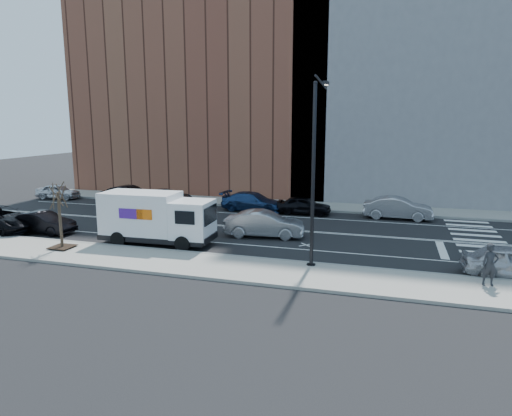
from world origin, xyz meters
The scene contains 22 objects.
ground centered at (0.00, 0.00, 0.00)m, with size 120.00×120.00×0.00m, color black.
sidewalk_near centered at (0.00, -8.80, 0.07)m, with size 44.00×3.60×0.15m, color gray.
sidewalk_far centered at (0.00, 8.80, 0.07)m, with size 44.00×3.60×0.15m, color gray.
curb_near centered at (0.00, -7.00, 0.08)m, with size 44.00×0.25×0.17m, color gray.
curb_far centered at (0.00, 7.00, 0.08)m, with size 44.00×0.25×0.17m, color gray.
crosswalk centered at (16.00, 0.00, 0.00)m, with size 3.00×14.00×0.01m, color white, non-canonical shape.
road_markings centered at (0.00, 0.00, 0.00)m, with size 40.00×8.60×0.01m, color white, non-canonical shape.
bldg_brick centered at (-8.00, 15.60, 11.00)m, with size 26.00×10.00×22.00m, color brown.
bldg_concrete centered at (12.00, 15.60, 13.00)m, with size 20.00×10.00×26.00m, color slate.
streetlight centered at (7.00, -6.91, 5.08)m, with size 0.44×4.02×9.34m.
street_tree centered at (-7.00, -8.40, 1.45)m, with size 1.20×1.20×3.75m.
fedex_van centered at (-2.55, -5.60, 1.62)m, with size 6.83×2.59×3.08m.
far_parked_a centered at (-19.20, 5.97, 0.69)m, with size 1.62×4.04×1.38m, color silver.
far_parked_b centered at (-11.20, 5.33, 0.81)m, with size 1.71×4.90×1.62m, color black.
far_parked_c centered at (-8.00, 6.03, 0.69)m, with size 2.29×4.96×1.38m, color #54575C.
far_parked_d centered at (0.00, 5.61, 0.76)m, with size 2.14×5.26×1.53m, color navy.
far_parked_e centered at (4.18, 5.50, 0.72)m, with size 1.69×4.21×1.43m, color black.
far_parked_f centered at (11.20, 5.82, 0.82)m, with size 1.74×4.99×1.64m, color #A9A9AD.
driving_sedan centered at (3.09, -2.10, 0.82)m, with size 1.74×4.98×1.64m, color #9F9FA3.
near_parked_rear_a centered at (-10.96, -5.34, 0.71)m, with size 1.49×4.28×1.41m, color black.
near_parked_front centered at (16.22, -6.07, 0.74)m, with size 1.75×4.36×1.48m, color #BBBBC0.
pedestrian centered at (14.92, -8.04, 1.10)m, with size 0.69×0.45×1.89m, color #24262A.
Camera 1 is at (10.60, -29.08, 7.26)m, focal length 32.00 mm.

